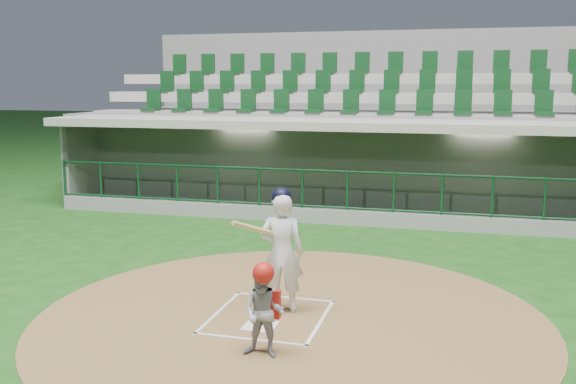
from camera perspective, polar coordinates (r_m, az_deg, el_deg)
ground at (r=9.48m, az=-1.18°, el=-10.47°), size 120.00×120.00×0.00m
dirt_circle at (r=9.22m, az=0.28°, el=-11.02°), size 7.20×7.20×0.01m
home_plate at (r=8.85m, az=-2.49°, el=-11.83°), size 0.43×0.43×0.02m
batter_box_chalk at (r=9.20m, az=-1.72°, el=-10.99°), size 1.55×1.80×0.01m
dugout_structure at (r=16.70m, az=6.79°, el=1.64°), size 16.40×3.70×3.00m
seating_deck at (r=19.69m, az=7.84°, el=4.19°), size 17.00×6.72×5.15m
batter at (r=9.17m, az=-0.58°, el=-5.16°), size 0.88×0.89×1.81m
catcher at (r=7.78m, az=-2.16°, el=-10.42°), size 0.54×0.43×1.17m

